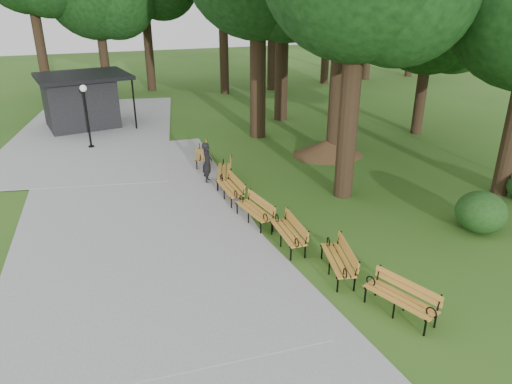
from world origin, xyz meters
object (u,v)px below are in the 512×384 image
object	(u,v)px
person	(207,162)
dirt_mound	(328,147)
kiosk	(80,101)
bench_5	(224,171)
bench_6	(201,154)
bench_1	(338,260)
bench_3	(254,211)
bench_0	(400,299)
lawn_tree_5	(432,11)
lamp_post	(85,103)
bench_4	(230,188)
bench_2	(288,233)

from	to	relation	value
person	dirt_mound	xyz separation A→B (m)	(6.11, 1.49, -0.45)
kiosk	dirt_mound	size ratio (longest dim) A/B	1.67
bench_5	bench_6	size ratio (longest dim) A/B	1.00
person	bench_1	size ratio (longest dim) A/B	0.87
bench_3	bench_6	size ratio (longest dim) A/B	1.00
bench_0	lawn_tree_5	bearing A→B (deg)	120.63
bench_5	bench_0	bearing A→B (deg)	26.97
lamp_post	dirt_mound	bearing A→B (deg)	-24.13
bench_4	bench_5	world-z (taller)	same
bench_6	kiosk	bearing A→B (deg)	-137.74
dirt_mound	bench_4	xyz separation A→B (m)	(-5.75, -3.43, 0.06)
kiosk	bench_6	bearing A→B (deg)	-69.38
bench_2	bench_6	world-z (taller)	same
bench_5	kiosk	bearing A→B (deg)	-136.41
bench_3	lamp_post	bearing A→B (deg)	-164.32
dirt_mound	bench_4	world-z (taller)	bench_4
lawn_tree_5	bench_6	bearing A→B (deg)	-175.51
lamp_post	bench_0	xyz separation A→B (m)	(6.62, -15.91, -1.77)
kiosk	bench_0	world-z (taller)	kiosk
bench_2	lawn_tree_5	distance (m)	15.44
bench_3	bench_5	distance (m)	3.84
bench_3	lawn_tree_5	world-z (taller)	lawn_tree_5
bench_0	bench_6	xyz separation A→B (m)	(-2.04, 12.00, 0.00)
lamp_post	bench_2	bearing A→B (deg)	-65.83
kiosk	bench_4	world-z (taller)	kiosk
kiosk	bench_3	bearing A→B (deg)	-80.49
lamp_post	lawn_tree_5	world-z (taller)	lawn_tree_5
bench_2	bench_5	distance (m)	5.65
bench_6	dirt_mound	bearing A→B (deg)	93.73
bench_3	bench_6	xyz separation A→B (m)	(-0.35, 6.29, 0.00)
bench_2	bench_0	bearing A→B (deg)	18.89
bench_2	bench_3	world-z (taller)	same
person	lawn_tree_5	bearing A→B (deg)	-57.20
kiosk	bench_3	size ratio (longest dim) A/B	2.45
bench_1	bench_4	world-z (taller)	same
bench_5	lawn_tree_5	world-z (taller)	lawn_tree_5
bench_2	bench_1	bearing A→B (deg)	21.17
bench_6	lawn_tree_5	distance (m)	13.29
bench_1	bench_2	xyz separation A→B (m)	(-0.68, 1.88, 0.00)
dirt_mound	bench_1	xyz separation A→B (m)	(-4.38, -9.19, 0.06)
bench_5	bench_6	bearing A→B (deg)	-154.28
person	bench_5	size ratio (longest dim) A/B	0.87
bench_5	person	bearing A→B (deg)	-90.00
person	lamp_post	distance (m)	7.66
lawn_tree_5	bench_3	bearing A→B (deg)	-148.12
person	kiosk	world-z (taller)	kiosk
bench_3	person	bearing A→B (deg)	178.29
dirt_mound	bench_0	world-z (taller)	bench_0
bench_4	bench_6	xyz separation A→B (m)	(-0.11, 4.19, 0.00)
bench_1	bench_6	distance (m)	10.06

